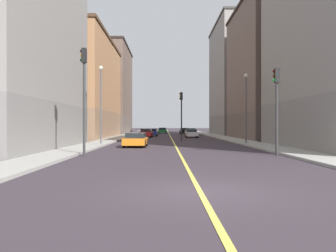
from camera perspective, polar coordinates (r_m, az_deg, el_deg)
The scene contains 20 objects.
ground_plane at distance 10.30m, azimuth 5.18°, elevation -10.58°, with size 400.00×400.00×0.00m, color #352C34.
sidewalk_left at distance 59.74m, azimuth 7.77°, elevation -1.59°, with size 2.57×168.00×0.15m, color #9E9B93.
sidewalk_right at distance 59.47m, azimuth -7.05°, elevation -1.60°, with size 2.57×168.00×0.15m, color #9E9B93.
lane_center_stripe at distance 59.11m, azimuth 0.38°, elevation -1.68°, with size 0.16×154.00×0.01m, color #E5D14C.
building_left_mid at distance 49.58m, azimuth 17.23°, elevation 8.46°, with size 10.36×17.94×18.12m.
building_left_far at distance 69.59m, azimuth 11.96°, elevation 7.51°, with size 10.36×19.97×21.60m.
building_right_midblock at distance 53.31m, azimuth -14.78°, elevation 6.01°, with size 10.36×23.58×14.68m.
building_right_distant at distance 77.96m, azimuth -10.24°, elevation 5.77°, with size 10.36×19.70×19.02m.
traffic_light_left_near at distance 22.76m, azimuth 17.37°, elevation 4.32°, with size 0.40×0.32×5.46m.
traffic_light_right_near at distance 22.29m, azimuth -13.64°, elevation 6.23°, with size 0.40×0.32×6.68m.
traffic_light_median_far at distance 40.69m, azimuth 2.20°, elevation 2.74°, with size 0.40×0.32×5.75m.
street_lamp_left_near at distance 35.01m, azimuth 12.68°, elevation 4.07°, with size 0.36×0.36×6.81m.
street_lamp_right_near at distance 33.44m, azimuth -10.95°, elevation 4.74°, with size 0.36×0.36×7.34m.
car_black at distance 72.19m, azimuth 2.69°, elevation -0.83°, with size 1.97×4.52×1.31m.
car_yellow at distance 61.32m, azimuth 3.65°, elevation -1.00°, with size 2.05×4.41×1.34m.
car_orange at distance 30.51m, azimuth -5.31°, elevation -2.28°, with size 2.02×4.04×1.22m.
car_red at distance 54.09m, azimuth -3.59°, elevation -1.16°, with size 2.01×4.06×1.34m.
car_green at distance 77.94m, azimuth -0.88°, elevation -0.75°, with size 1.95×4.33×1.32m.
car_white at distance 53.40m, azimuth 3.85°, elevation -1.21°, with size 1.86×4.12×1.26m.
car_blue at distance 60.28m, azimuth -2.63°, elevation -1.05°, with size 1.94×4.65×1.29m.
Camera 1 is at (-1.02, -10.07, 1.92)m, focal length 37.15 mm.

